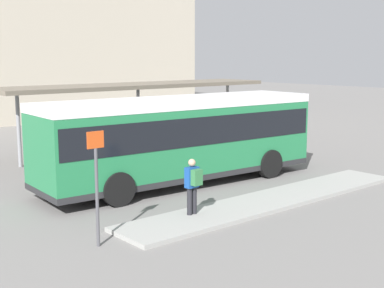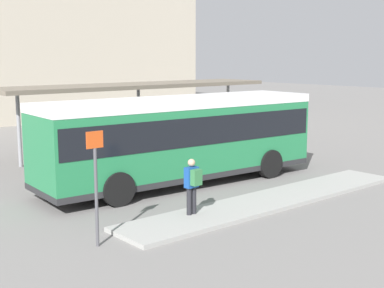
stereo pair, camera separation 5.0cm
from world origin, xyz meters
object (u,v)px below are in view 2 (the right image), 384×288
Objects in this scene: bicycle_white at (254,134)px; platform_sign at (96,183)px; city_bus at (181,134)px; bicycle_blue at (241,133)px; pedestrian_waiting at (192,183)px.

platform_sign reaches higher than bicycle_white.
city_bus is 10.75m from bicycle_blue.
platform_sign reaches higher than bicycle_blue.
bicycle_white is 0.81m from bicycle_blue.
bicycle_white is 17.10m from platform_sign.
bicycle_white is (11.49, 8.49, -0.65)m from pedestrian_waiting.
bicycle_blue is (11.32, 9.28, -0.66)m from pedestrian_waiting.
city_bus is at bearing -51.95° from bicycle_white.
pedestrian_waiting reaches higher than bicycle_white.
bicycle_blue is at bearing -158.58° from bicycle_white.
pedestrian_waiting is (-2.40, -3.47, -0.78)m from city_bus.
bicycle_white is at bearing 32.29° from city_bus.
pedestrian_waiting is 0.57× the size of platform_sign.
bicycle_blue is at bearing -52.69° from pedestrian_waiting.
pedestrian_waiting is 0.91× the size of bicycle_blue.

